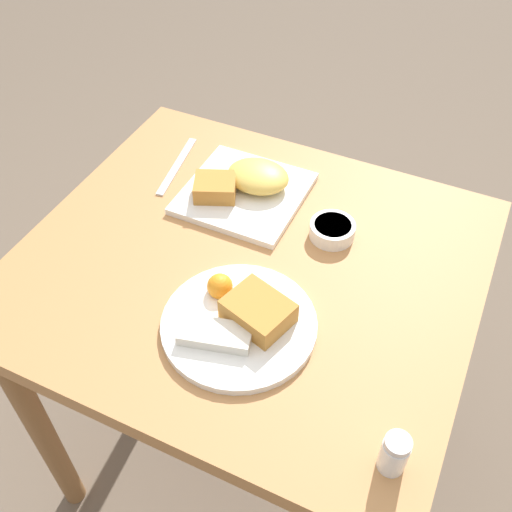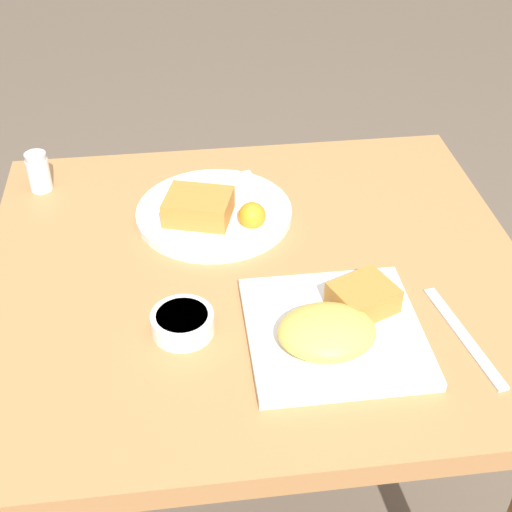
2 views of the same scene
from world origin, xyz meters
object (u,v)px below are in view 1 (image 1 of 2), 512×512
object	(u,v)px
plate_square_near	(246,186)
butter_knife	(177,166)
plate_oval_far	(240,320)
salt_shaker	(394,455)
sauce_ramekin	(332,230)

from	to	relation	value
plate_square_near	butter_knife	distance (m)	0.17
butter_knife	plate_oval_far	bearing A→B (deg)	34.58
salt_shaker	butter_knife	xyz separation A→B (m)	(0.60, -0.45, -0.03)
salt_shaker	butter_knife	world-z (taller)	salt_shaker
sauce_ramekin	salt_shaker	xyz separation A→B (m)	(-0.23, 0.39, 0.01)
plate_oval_far	butter_knife	distance (m)	0.44
butter_knife	salt_shaker	bearing A→B (deg)	44.00
plate_square_near	sauce_ramekin	size ratio (longest dim) A/B	2.72
plate_oval_far	salt_shaker	world-z (taller)	salt_shaker
plate_square_near	sauce_ramekin	xyz separation A→B (m)	(-0.20, 0.04, -0.01)
salt_shaker	sauce_ramekin	bearing A→B (deg)	-59.58
plate_oval_far	sauce_ramekin	world-z (taller)	plate_oval_far
salt_shaker	plate_square_near	bearing A→B (deg)	-45.05
plate_square_near	butter_knife	size ratio (longest dim) A/B	1.16
plate_oval_far	sauce_ramekin	bearing A→B (deg)	-103.36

